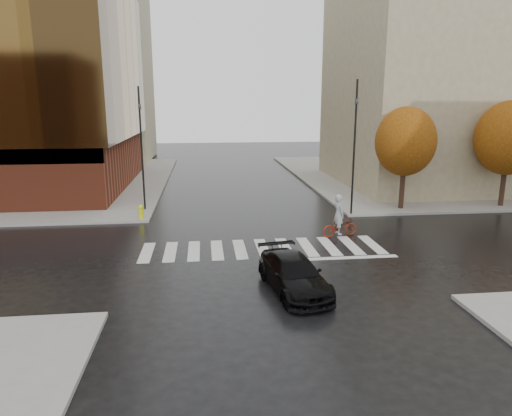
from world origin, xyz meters
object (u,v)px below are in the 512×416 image
Objects in this scene: cyclist at (339,222)px; traffic_light_nw at (141,140)px; sedan at (294,274)px; traffic_light_ne at (355,138)px; fire_hydrant at (141,211)px.

traffic_light_nw is at bearing 43.69° from cyclist.
traffic_light_ne is (5.80, 10.94, 4.18)m from sedan.
sedan is at bearing 137.08° from cyclist.
traffic_light_nw is at bearing 108.25° from sedan.
traffic_light_ne reaches higher than fire_hydrant.
sedan reaches higher than fire_hydrant.
cyclist is (3.75, 6.69, 0.12)m from sedan.
traffic_light_ne is 9.63× the size of fire_hydrant.
fire_hydrant is at bearing -7.82° from traffic_light_ne.
traffic_light_ne reaches higher than traffic_light_nw.
traffic_light_ne is at bearing 52.88° from sedan.
sedan is at bearing -57.85° from fire_hydrant.
cyclist is at bearing 62.98° from traffic_light_nw.
traffic_light_ne is at bearing -39.39° from cyclist.
sedan is 7.67m from cyclist.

